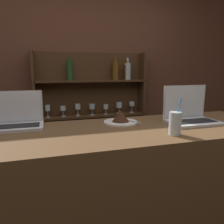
{
  "coord_description": "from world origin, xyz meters",
  "views": [
    {
      "loc": [
        -0.38,
        -0.86,
        1.43
      ],
      "look_at": [
        -0.02,
        0.35,
        1.19
      ],
      "focal_mm": 35.0,
      "sensor_mm": 36.0,
      "label": 1
    }
  ],
  "objects_px": {
    "water_glass": "(175,123)",
    "cake_plate": "(121,118)",
    "laptop_near": "(17,119)",
    "laptop_far": "(190,114)"
  },
  "relations": [
    {
      "from": "water_glass",
      "to": "cake_plate",
      "type": "bearing_deg",
      "value": 119.47
    },
    {
      "from": "water_glass",
      "to": "laptop_near",
      "type": "bearing_deg",
      "value": 153.49
    },
    {
      "from": "cake_plate",
      "to": "water_glass",
      "type": "bearing_deg",
      "value": -60.53
    },
    {
      "from": "laptop_near",
      "to": "cake_plate",
      "type": "bearing_deg",
      "value": -6.67
    },
    {
      "from": "laptop_far",
      "to": "water_glass",
      "type": "xyz_separation_m",
      "value": [
        -0.26,
        -0.23,
        0.01
      ]
    },
    {
      "from": "laptop_far",
      "to": "laptop_near",
      "type": "bearing_deg",
      "value": 170.24
    },
    {
      "from": "laptop_near",
      "to": "cake_plate",
      "type": "xyz_separation_m",
      "value": [
        0.63,
        -0.07,
        -0.02
      ]
    },
    {
      "from": "laptop_far",
      "to": "water_glass",
      "type": "distance_m",
      "value": 0.34
    },
    {
      "from": "laptop_near",
      "to": "water_glass",
      "type": "distance_m",
      "value": 0.92
    },
    {
      "from": "laptop_far",
      "to": "water_glass",
      "type": "relative_size",
      "value": 1.63
    }
  ]
}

